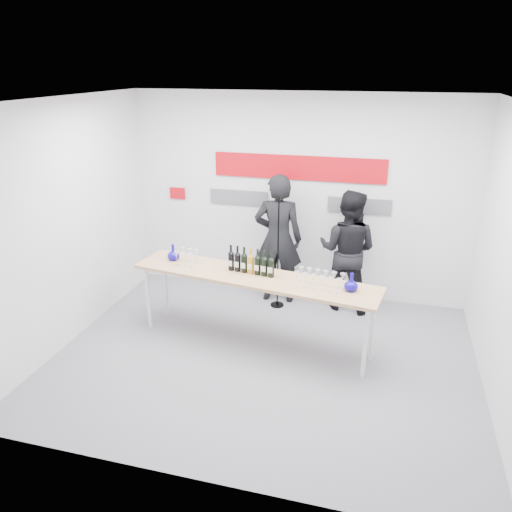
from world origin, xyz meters
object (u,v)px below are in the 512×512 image
(tasting_table, at_px, (254,281))
(mic_stand, at_px, (278,274))
(presenter_right, at_px, (347,251))
(presenter_left, at_px, (278,239))

(tasting_table, bearing_deg, mic_stand, 95.55)
(tasting_table, bearing_deg, presenter_right, 61.28)
(presenter_right, xyz_separation_m, mic_stand, (-0.95, -0.24, -0.37))
(mic_stand, bearing_deg, presenter_left, 87.24)
(tasting_table, relative_size, presenter_right, 1.81)
(presenter_left, relative_size, presenter_right, 1.10)
(tasting_table, distance_m, presenter_left, 1.31)
(presenter_left, xyz_separation_m, mic_stand, (0.05, -0.23, -0.45))
(tasting_table, xyz_separation_m, presenter_left, (0.01, 1.31, 0.10))
(presenter_right, bearing_deg, mic_stand, 25.43)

